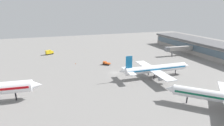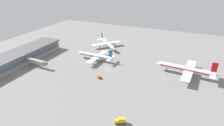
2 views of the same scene
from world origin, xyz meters
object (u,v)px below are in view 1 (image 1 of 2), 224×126
Objects in this scene: pushback_tractor at (106,63)px; catering_truck at (49,52)px; safety_cone_near_gate at (76,64)px; ground_crew_worker at (128,66)px; airplane_distant at (155,69)px.

catering_truck reaches higher than pushback_tractor.
pushback_tractor is 0.76× the size of catering_truck.
catering_truck is at bearing 25.97° from safety_cone_near_gate.
catering_truck reaches higher than safety_cone_near_gate.
ground_crew_worker is at bearing -176.13° from pushback_tractor.
pushback_tractor is 18.95m from safety_cone_near_gate.
catering_truck is at bearing 128.29° from airplane_distant.
airplane_distant reaches higher than pushback_tractor.
catering_truck is 34.01m from safety_cone_near_gate.
ground_crew_worker is 2.78× the size of safety_cone_near_gate.
airplane_distant is 19.93m from ground_crew_worker.
ground_crew_worker is at bearing -74.47° from catering_truck.
safety_cone_near_gate is (16.48, 27.88, -0.55)m from ground_crew_worker.
ground_crew_worker reaches higher than safety_cone_near_gate.
catering_truck is 3.51× the size of ground_crew_worker.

